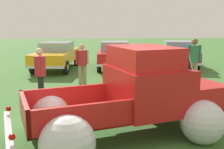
{
  "coord_description": "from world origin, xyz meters",
  "views": [
    {
      "loc": [
        -0.64,
        -5.63,
        2.39
      ],
      "look_at": [
        0.0,
        2.0,
        0.99
      ],
      "focal_mm": 44.46,
      "sensor_mm": 36.0,
      "label": 1
    }
  ],
  "objects": [
    {
      "name": "show_car_0",
      "position": [
        -2.34,
        9.2,
        0.78
      ],
      "size": [
        2.38,
        4.72,
        1.43
      ],
      "rotation": [
        0.0,
        0.0,
        -1.7
      ],
      "color": "black",
      "rests_on": "ground"
    },
    {
      "name": "ground_plane",
      "position": [
        0.0,
        0.0,
        0.0
      ],
      "size": [
        80.0,
        80.0,
        0.0
      ],
      "primitive_type": "plane",
      "color": "#3D6B2D"
    },
    {
      "name": "spectator_0",
      "position": [
        3.54,
        5.04,
        1.05
      ],
      "size": [
        0.53,
        0.42,
        1.82
      ],
      "rotation": [
        0.0,
        0.0,
        4.43
      ],
      "color": "gray",
      "rests_on": "ground"
    },
    {
      "name": "show_car_2",
      "position": [
        4.39,
        9.6,
        0.78
      ],
      "size": [
        2.56,
        4.61,
        1.43
      ],
      "rotation": [
        0.0,
        0.0,
        -1.76
      ],
      "color": "black",
      "rests_on": "ground"
    },
    {
      "name": "lane_cone_0",
      "position": [
        -0.31,
        2.82,
        0.31
      ],
      "size": [
        0.36,
        0.36,
        0.63
      ],
      "color": "black",
      "rests_on": "ground"
    },
    {
      "name": "show_car_1",
      "position": [
        0.78,
        9.48,
        0.78
      ],
      "size": [
        2.14,
        4.55,
        1.43
      ],
      "rotation": [
        0.0,
        0.0,
        -1.66
      ],
      "color": "black",
      "rests_on": "ground"
    },
    {
      "name": "spectator_1",
      "position": [
        -0.9,
        5.17,
        0.92
      ],
      "size": [
        0.54,
        0.41,
        1.62
      ],
      "rotation": [
        0.0,
        0.0,
        1.8
      ],
      "color": "gray",
      "rests_on": "ground"
    },
    {
      "name": "vintage_pickup_truck",
      "position": [
        0.37,
        0.12,
        0.76
      ],
      "size": [
        4.98,
        3.75,
        1.96
      ],
      "rotation": [
        0.0,
        0.0,
        0.3
      ],
      "color": "black",
      "rests_on": "ground"
    },
    {
      "name": "spectator_2",
      "position": [
        -2.14,
        2.91,
        0.95
      ],
      "size": [
        0.34,
        0.53,
        1.67
      ],
      "rotation": [
        0.0,
        0.0,
        6.27
      ],
      "color": "black",
      "rests_on": "ground"
    }
  ]
}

